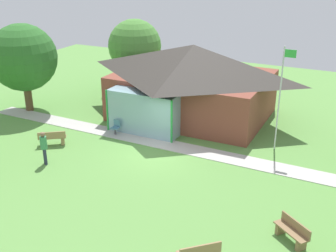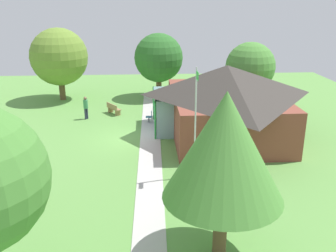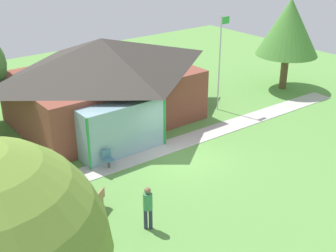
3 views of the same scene
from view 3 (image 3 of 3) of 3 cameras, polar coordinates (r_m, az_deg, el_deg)
name	(u,v)px [view 3 (image 3 of 3)]	position (r m, az deg, el deg)	size (l,w,h in m)	color
ground_plane	(185,157)	(21.42, 2.12, -3.96)	(44.00, 44.00, 0.00)	#609947
pavilion	(104,80)	(24.78, -8.17, 5.88)	(10.37, 8.61, 4.65)	brown
footpath	(168,147)	(22.32, -0.05, -2.66)	(25.01, 1.30, 0.03)	#BCB7B2
flagpole	(220,59)	(26.09, 6.66, 8.47)	(0.64, 0.08, 5.62)	silver
bench_mid_left	(93,206)	(17.42, -9.57, -10.04)	(1.48, 1.22, 0.84)	#9E7A51
patio_chair_porch_left	(108,160)	(20.49, -7.65, -4.25)	(0.46, 0.46, 0.86)	teal
visitor_strolling_lawn	(148,205)	(16.18, -2.59, -9.99)	(0.34, 0.34, 1.74)	#2D3347
tree_east_hedge	(289,27)	(30.38, 15.14, 12.03)	(4.03, 4.03, 5.96)	brown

